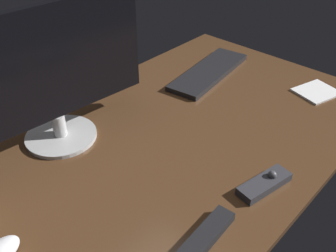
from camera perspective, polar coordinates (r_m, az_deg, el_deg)
name	(u,v)px	position (r cm, az deg, el deg)	size (l,w,h in cm)	color
desk	(172,140)	(117.61, 0.60, -2.07)	(140.00, 84.00, 2.00)	#4C301C
monitor	(49,74)	(110.26, -16.90, 7.26)	(58.67, 20.93, 39.89)	#BABABA
keyboard	(209,72)	(151.41, 5.94, 7.83)	(40.00, 12.64, 1.93)	black
media_remote	(266,183)	(103.44, 13.99, -7.99)	(16.15, 8.04, 3.79)	#2D2D33
tv_remote	(203,240)	(88.90, 5.06, -16.12)	(19.97, 4.47, 2.21)	black
notepad	(317,92)	(148.44, 20.78, 4.69)	(13.85, 11.90, 0.66)	white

